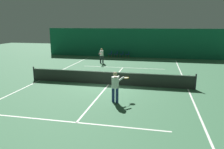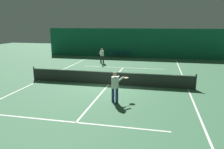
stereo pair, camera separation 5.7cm
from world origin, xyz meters
TOP-DOWN VIEW (x-y plane):
  - ground_plane at (0.00, 0.00)m, footprint 60.00×60.00m
  - backdrop_curtain at (0.00, 13.55)m, footprint 23.00×0.12m
  - court_line_baseline_far at (0.00, 11.90)m, footprint 11.00×0.10m
  - court_line_service_far at (0.00, 6.40)m, footprint 8.25×0.10m
  - court_line_service_near at (0.00, -6.40)m, footprint 8.25×0.10m
  - court_line_sideline_left at (-5.50, 0.00)m, footprint 0.10×23.80m
  - court_line_sideline_right at (5.50, 0.00)m, footprint 0.10×23.80m
  - court_line_centre at (0.00, 0.00)m, footprint 0.10×12.80m
  - tennis_net at (0.00, 0.00)m, footprint 12.00×0.10m
  - player_near at (1.20, -3.49)m, footprint 0.96×1.40m
  - player_far at (-2.69, 8.28)m, footprint 0.50×1.38m
  - courtside_chair_0 at (-2.71, 13.00)m, footprint 0.44×0.44m
  - courtside_chair_1 at (-1.95, 13.00)m, footprint 0.44×0.44m
  - courtside_chair_2 at (-1.19, 13.00)m, footprint 0.44×0.44m
  - courtside_chair_3 at (-0.42, 13.00)m, footprint 0.44×0.44m

SIDE VIEW (x-z plane):
  - ground_plane at x=0.00m, z-range 0.00..0.00m
  - court_line_baseline_far at x=0.00m, z-range 0.00..0.00m
  - court_line_service_far at x=0.00m, z-range 0.00..0.00m
  - court_line_service_near at x=0.00m, z-range 0.00..0.00m
  - court_line_sideline_left at x=-5.50m, z-range 0.00..0.00m
  - court_line_sideline_right at x=5.50m, z-range 0.00..0.00m
  - court_line_centre at x=0.00m, z-range 0.00..0.00m
  - courtside_chair_0 at x=-2.71m, z-range 0.07..0.91m
  - courtside_chair_1 at x=-1.95m, z-range 0.07..0.91m
  - courtside_chair_2 at x=-1.19m, z-range 0.07..0.91m
  - courtside_chair_3 at x=-0.42m, z-range 0.07..0.91m
  - tennis_net at x=0.00m, z-range -0.02..1.05m
  - player_far at x=-2.69m, z-range 0.14..1.82m
  - player_near at x=1.20m, z-range 0.14..1.89m
  - backdrop_curtain at x=0.00m, z-range 0.00..3.71m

